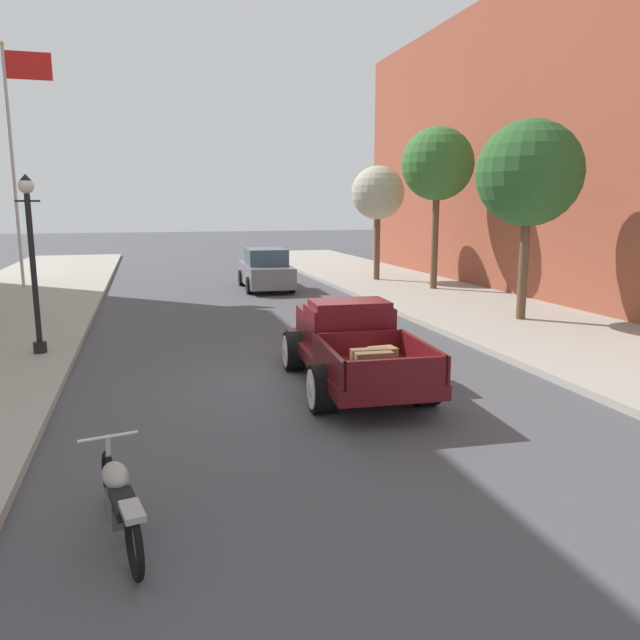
{
  "coord_description": "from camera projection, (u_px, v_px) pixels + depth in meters",
  "views": [
    {
      "loc": [
        -2.89,
        -10.95,
        3.35
      ],
      "look_at": [
        0.53,
        1.05,
        1.0
      ],
      "focal_mm": 34.25,
      "sensor_mm": 36.0,
      "label": 1
    }
  ],
  "objects": [
    {
      "name": "ground_plane",
      "position": [
        309.0,
        382.0,
        11.74
      ],
      "size": [
        140.0,
        140.0,
        0.0
      ],
      "primitive_type": "plane",
      "color": "#47474C"
    },
    {
      "name": "sidewalk_right",
      "position": [
        620.0,
        354.0,
        13.68
      ],
      "size": [
        5.5,
        64.0,
        0.15
      ],
      "primitive_type": "cube",
      "color": "#9E998E",
      "rests_on": "ground"
    },
    {
      "name": "hotrod_truck_maroon",
      "position": [
        350.0,
        344.0,
        11.61
      ],
      "size": [
        2.39,
        5.02,
        1.58
      ],
      "color": "#510F14",
      "rests_on": "ground"
    },
    {
      "name": "motorcycle_parked",
      "position": [
        120.0,
        499.0,
        6.12
      ],
      "size": [
        0.69,
        2.09,
        0.93
      ],
      "color": "black",
      "rests_on": "ground"
    },
    {
      "name": "car_background_grey",
      "position": [
        266.0,
        270.0,
        24.66
      ],
      "size": [
        1.98,
        4.36,
        1.65
      ],
      "color": "slate",
      "rests_on": "ground"
    },
    {
      "name": "street_lamp_near",
      "position": [
        32.0,
        251.0,
        13.05
      ],
      "size": [
        0.5,
        0.32,
        3.85
      ],
      "color": "black",
      "rests_on": "sidewalk_left"
    },
    {
      "name": "flagpole",
      "position": [
        17.0,
        141.0,
        23.17
      ],
      "size": [
        1.74,
        0.16,
        9.16
      ],
      "color": "#B2B2B7",
      "rests_on": "sidewalk_left"
    },
    {
      "name": "street_tree_nearest",
      "position": [
        529.0,
        174.0,
        16.73
      ],
      "size": [
        2.9,
        2.9,
        5.52
      ],
      "color": "brown",
      "rests_on": "sidewalk_right"
    },
    {
      "name": "street_tree_second",
      "position": [
        437.0,
        165.0,
        23.03
      ],
      "size": [
        2.75,
        2.75,
        6.12
      ],
      "color": "brown",
      "rests_on": "sidewalk_right"
    },
    {
      "name": "street_tree_third",
      "position": [
        378.0,
        194.0,
        26.13
      ],
      "size": [
        2.28,
        2.28,
        4.87
      ],
      "color": "brown",
      "rests_on": "sidewalk_right"
    }
  ]
}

